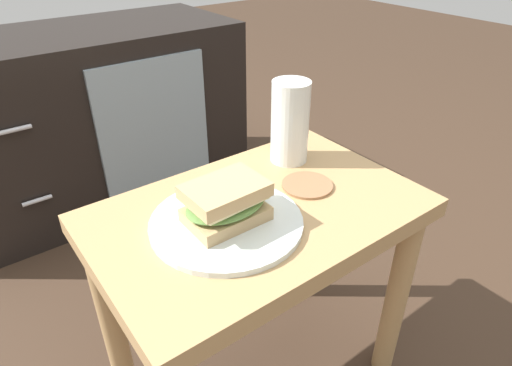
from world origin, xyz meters
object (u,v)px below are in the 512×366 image
tv_cabinet (94,119)px  coaster (307,185)px  sandwich_front (226,203)px  beer_glass (290,124)px  plate (226,222)px

tv_cabinet → coaster: (0.09, -0.95, 0.17)m
tv_cabinet → coaster: 0.97m
sandwich_front → beer_glass: beer_glass is taller
tv_cabinet → beer_glass: size_ratio=5.92×
plate → tv_cabinet: bearing=84.5°
plate → sandwich_front: size_ratio=1.84×
beer_glass → plate: bearing=-154.0°
sandwich_front → tv_cabinet: bearing=84.5°
sandwich_front → beer_glass: size_ratio=0.82×
plate → sandwich_front: (0.00, -0.00, 0.04)m
sandwich_front → beer_glass: 0.25m
sandwich_front → coaster: (0.18, 0.01, -0.04)m
beer_glass → sandwich_front: bearing=-154.0°
plate → sandwich_front: bearing=-90.0°
tv_cabinet → sandwich_front: tv_cabinet is taller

